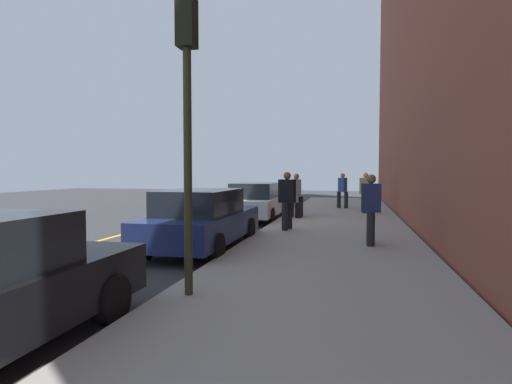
{
  "coord_description": "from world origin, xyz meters",
  "views": [
    {
      "loc": [
        -15.46,
        -3.77,
        1.96
      ],
      "look_at": [
        2.17,
        0.29,
        1.08
      ],
      "focal_mm": 29.26,
      "sensor_mm": 36.0,
      "label": 1
    }
  ],
  "objects": [
    {
      "name": "sidewalk",
      "position": [
        0.0,
        -3.3,
        0.07
      ],
      "size": [
        28.0,
        4.6,
        0.15
      ],
      "primitive_type": "cube",
      "color": "gray",
      "rests_on": "ground"
    },
    {
      "name": "pedestrian_black_coat",
      "position": [
        -2.6,
        -1.81,
        1.11
      ],
      "size": [
        0.59,
        0.54,
        1.8
      ],
      "color": "black",
      "rests_on": "sidewalk"
    },
    {
      "name": "parked_car_navy",
      "position": [
        -5.55,
        -0.09,
        0.76
      ],
      "size": [
        4.76,
        1.91,
        1.51
      ],
      "color": "black",
      "rests_on": "ground"
    },
    {
      "name": "pedestrian_grey_coat",
      "position": [
        1.24,
        -1.59,
        1.07
      ],
      "size": [
        0.54,
        0.55,
        1.73
      ],
      "color": "black",
      "rests_on": "sidewalk"
    },
    {
      "name": "pedestrian_navy_coat",
      "position": [
        -4.84,
        -4.24,
        1.08
      ],
      "size": [
        0.58,
        0.48,
        1.74
      ],
      "color": "black",
      "rests_on": "sidewalk"
    },
    {
      "name": "rolling_suitcase",
      "position": [
        0.79,
        -1.73,
        0.45
      ],
      "size": [
        0.34,
        0.22,
        0.95
      ],
      "color": "black",
      "rests_on": "sidewalk"
    },
    {
      "name": "pedestrian_tan_coat",
      "position": [
        3.55,
        -4.36,
        1.09
      ],
      "size": [
        0.57,
        0.53,
        1.77
      ],
      "color": "black",
      "rests_on": "sidewalk"
    },
    {
      "name": "pedestrian_blue_coat",
      "position": [
        5.67,
        -3.32,
        1.08
      ],
      "size": [
        0.55,
        0.55,
        1.74
      ],
      "color": "black",
      "rests_on": "sidewalk"
    },
    {
      "name": "lane_stripe_centre",
      "position": [
        0.0,
        3.2,
        0.0
      ],
      "size": [
        28.0,
        0.14,
        0.01
      ],
      "primitive_type": "cube",
      "color": "gold",
      "rests_on": "ground"
    },
    {
      "name": "traffic_light_pole",
      "position": [
        -9.77,
        -1.45,
        3.05
      ],
      "size": [
        0.35,
        0.26,
        4.29
      ],
      "color": "#2D2D19",
      "rests_on": "sidewalk"
    },
    {
      "name": "ground_plane",
      "position": [
        0.0,
        0.0,
        0.0
      ],
      "size": [
        56.0,
        56.0,
        0.0
      ],
      "primitive_type": "plane",
      "color": "#333335"
    },
    {
      "name": "parked_car_white",
      "position": [
        0.96,
        -0.03,
        0.76
      ],
      "size": [
        4.78,
        1.9,
        1.51
      ],
      "color": "black",
      "rests_on": "ground"
    },
    {
      "name": "building_facade",
      "position": [
        0.0,
        -6.05,
        7.5
      ],
      "size": [
        32.0,
        0.8,
        15.0
      ],
      "primitive_type": "cube",
      "color": "brown",
      "rests_on": "ground"
    }
  ]
}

